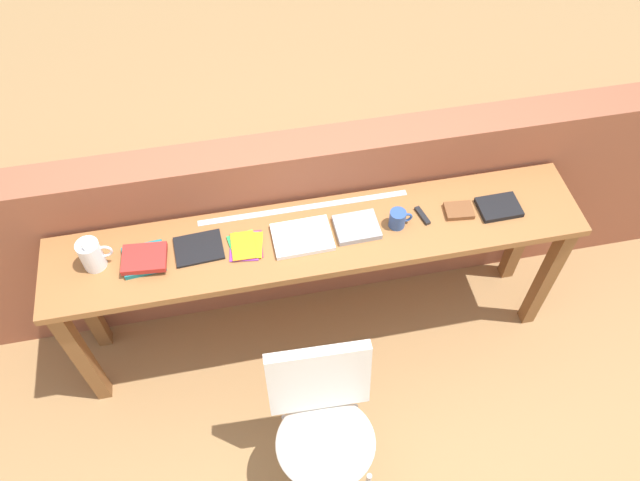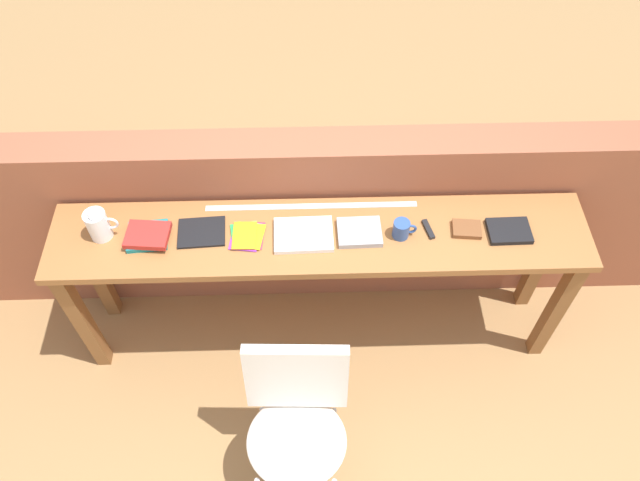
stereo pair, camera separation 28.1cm
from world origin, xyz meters
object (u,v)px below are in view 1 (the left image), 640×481
at_px(chair_white_moulded, 323,421).
at_px(magazine_cycling, 199,248).
at_px(book_stack_leftmost, 144,259).
at_px(book_open_centre, 302,237).
at_px(book_repair_rightmost, 499,207).
at_px(multitool_folded, 422,216).
at_px(mug, 398,219).
at_px(leather_journal_brown, 459,211).
at_px(pamphlet_pile_colourful, 246,245).
at_px(pitcher_white, 92,255).

bearing_deg(chair_white_moulded, magazine_cycling, 119.08).
relative_size(book_stack_leftmost, book_open_centre, 0.77).
bearing_deg(book_repair_rightmost, multitool_folded, 175.31).
relative_size(chair_white_moulded, mug, 8.10).
bearing_deg(book_repair_rightmost, mug, 179.15).
height_order(leather_journal_brown, book_repair_rightmost, same).
bearing_deg(chair_white_moulded, leather_journal_brown, 42.81).
xyz_separation_m(mug, book_repair_rightmost, (0.50, 0.00, -0.03)).
xyz_separation_m(pamphlet_pile_colourful, book_repair_rightmost, (1.20, -0.01, 0.01)).
bearing_deg(pamphlet_pile_colourful, magazine_cycling, 173.27).
relative_size(pitcher_white, leather_journal_brown, 1.41).
distance_m(magazine_cycling, leather_journal_brown, 1.22).
bearing_deg(magazine_cycling, pamphlet_pile_colourful, -10.08).
height_order(pamphlet_pile_colourful, book_repair_rightmost, book_repair_rightmost).
distance_m(pitcher_white, leather_journal_brown, 1.67).
height_order(magazine_cycling, leather_journal_brown, leather_journal_brown).
height_order(book_stack_leftmost, mug, mug).
distance_m(book_stack_leftmost, leather_journal_brown, 1.46).
distance_m(pitcher_white, book_stack_leftmost, 0.22).
bearing_deg(leather_journal_brown, book_stack_leftmost, -174.15).
distance_m(magazine_cycling, mug, 0.92).
height_order(chair_white_moulded, mug, mug).
height_order(book_open_centre, mug, mug).
distance_m(book_stack_leftmost, book_open_centre, 0.71).
xyz_separation_m(chair_white_moulded, multitool_folded, (0.62, 0.75, 0.36)).
bearing_deg(pitcher_white, multitool_folded, -0.50).
bearing_deg(multitool_folded, pitcher_white, 179.50).
xyz_separation_m(pitcher_white, magazine_cycling, (0.45, -0.00, -0.07)).
bearing_deg(pamphlet_pile_colourful, book_stack_leftmost, -179.80).
height_order(pamphlet_pile_colourful, mug, mug).
bearing_deg(magazine_cycling, book_repair_rightmost, -4.84).
height_order(pamphlet_pile_colourful, leather_journal_brown, leather_journal_brown).
xyz_separation_m(pitcher_white, mug, (1.37, -0.04, -0.03)).
bearing_deg(pamphlet_pile_colourful, leather_journal_brown, 0.27).
bearing_deg(mug, book_open_centre, 179.16).
height_order(magazine_cycling, book_open_centre, book_open_centre).
distance_m(book_stack_leftmost, magazine_cycling, 0.24).
distance_m(mug, multitool_folded, 0.14).
height_order(pitcher_white, mug, pitcher_white).
relative_size(book_open_centre, mug, 2.44).
distance_m(chair_white_moulded, book_repair_rightmost, 1.28).
distance_m(pitcher_white, multitool_folded, 1.50).
relative_size(chair_white_moulded, book_stack_leftmost, 4.30).
height_order(book_stack_leftmost, pamphlet_pile_colourful, book_stack_leftmost).
height_order(magazine_cycling, pamphlet_pile_colourful, pamphlet_pile_colourful).
bearing_deg(book_open_centre, mug, -1.99).
relative_size(book_open_centre, book_repair_rightmost, 1.38).
height_order(magazine_cycling, multitool_folded, multitool_folded).
xyz_separation_m(magazine_cycling, leather_journal_brown, (1.22, -0.02, 0.01)).
bearing_deg(pitcher_white, mug, -1.60).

